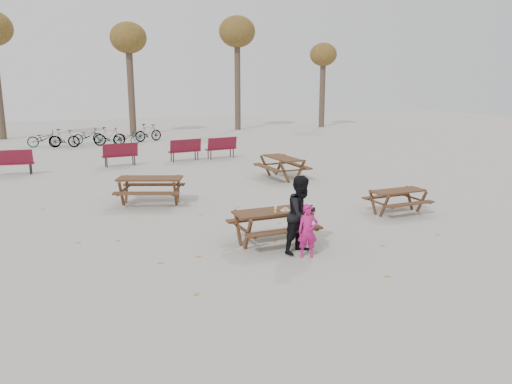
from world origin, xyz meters
name	(u,v)px	position (x,y,z in m)	size (l,w,h in m)	color
ground	(273,243)	(0.00, 0.00, 0.00)	(80.00, 80.00, 0.00)	gray
main_picnic_table	(273,218)	(0.00, 0.00, 0.59)	(1.80, 1.45, 0.78)	#382014
food_tray	(285,210)	(0.22, -0.15, 0.79)	(0.18, 0.11, 0.04)	white
bread_roll	(285,209)	(0.22, -0.15, 0.83)	(0.14, 0.06, 0.05)	tan
soda_bottle	(276,209)	(-0.02, -0.16, 0.85)	(0.07, 0.07, 0.17)	silver
child	(308,231)	(0.27, -1.14, 0.58)	(0.42, 0.28, 1.15)	#B8176B
adult	(302,214)	(0.30, -0.81, 0.85)	(0.83, 0.65, 1.71)	black
picnic_table_east	(397,202)	(4.34, 1.02, 0.33)	(1.55, 1.25, 0.67)	#382014
picnic_table_north	(150,191)	(-1.84, 4.81, 0.41)	(1.91, 1.54, 0.82)	#382014
picnic_table_far	(282,168)	(3.58, 6.83, 0.41)	(1.93, 1.55, 0.83)	#382014
park_bench_row	(140,153)	(-0.77, 12.22, 0.52)	(10.55, 1.56, 1.03)	maroon
bicycle_row	(95,136)	(-1.89, 20.24, 0.49)	(7.71, 2.39, 1.06)	black
tree_row	(125,41)	(0.90, 25.15, 6.19)	(32.17, 3.52, 8.26)	#382B21
fallen_leaves	(251,214)	(0.50, 2.50, 0.00)	(11.00, 11.00, 0.01)	#B1692A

